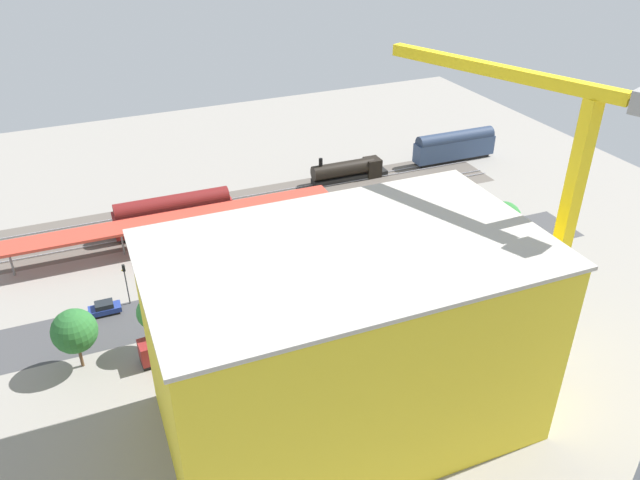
{
  "coord_description": "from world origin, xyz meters",
  "views": [
    {
      "loc": [
        23.46,
        69.51,
        48.73
      ],
      "look_at": [
        -6.51,
        0.96,
        5.17
      ],
      "focal_mm": 34.87,
      "sensor_mm": 36.0,
      "label": 1
    }
  ],
  "objects_px": {
    "street_tree_0": "(423,246)",
    "street_tree_3": "(504,219)",
    "freight_coach_far": "(174,212)",
    "box_truck_1": "(177,344)",
    "locomotive": "(350,170)",
    "tower_crane": "(544,205)",
    "street_tree_4": "(154,312)",
    "parked_car_0": "(339,254)",
    "passenger_coach": "(455,145)",
    "construction_building": "(346,341)",
    "street_tree_1": "(338,271)",
    "parked_car_4": "(105,309)",
    "platform_canopy_near": "(172,219)",
    "street_tree_5": "(74,331)",
    "parked_car_2": "(230,282)",
    "box_truck_0": "(252,326)",
    "traffic_light": "(125,278)",
    "street_tree_2": "(297,278)",
    "parked_car_1": "(286,268)",
    "box_truck_2": "(362,299)",
    "parked_car_3": "(171,294)"
  },
  "relations": [
    {
      "from": "construction_building",
      "to": "box_truck_0",
      "type": "bearing_deg",
      "value": -73.14
    },
    {
      "from": "street_tree_0",
      "to": "parked_car_3",
      "type": "bearing_deg",
      "value": -14.16
    },
    {
      "from": "street_tree_2",
      "to": "street_tree_3",
      "type": "bearing_deg",
      "value": -177.12
    },
    {
      "from": "freight_coach_far",
      "to": "parked_car_2",
      "type": "xyz_separation_m",
      "value": [
        -3.42,
        19.07,
        -2.45
      ]
    },
    {
      "from": "parked_car_4",
      "to": "street_tree_3",
      "type": "bearing_deg",
      "value": 172.01
    },
    {
      "from": "box_truck_2",
      "to": "box_truck_1",
      "type": "bearing_deg",
      "value": -1.39
    },
    {
      "from": "platform_canopy_near",
      "to": "street_tree_5",
      "type": "relative_size",
      "value": 6.65
    },
    {
      "from": "tower_crane",
      "to": "box_truck_1",
      "type": "bearing_deg",
      "value": -24.44
    },
    {
      "from": "street_tree_1",
      "to": "traffic_light",
      "type": "distance_m",
      "value": 27.63
    },
    {
      "from": "box_truck_2",
      "to": "street_tree_5",
      "type": "height_order",
      "value": "street_tree_5"
    },
    {
      "from": "construction_building",
      "to": "street_tree_0",
      "type": "xyz_separation_m",
      "value": [
        -21.35,
        -19.78,
        -5.16
      ]
    },
    {
      "from": "parked_car_4",
      "to": "traffic_light",
      "type": "distance_m",
      "value": 4.71
    },
    {
      "from": "traffic_light",
      "to": "passenger_coach",
      "type": "bearing_deg",
      "value": -160.54
    },
    {
      "from": "box_truck_2",
      "to": "street_tree_1",
      "type": "height_order",
      "value": "street_tree_1"
    },
    {
      "from": "street_tree_5",
      "to": "locomotive",
      "type": "bearing_deg",
      "value": -146.28
    },
    {
      "from": "platform_canopy_near",
      "to": "parked_car_1",
      "type": "height_order",
      "value": "platform_canopy_near"
    },
    {
      "from": "parked_car_0",
      "to": "box_truck_0",
      "type": "height_order",
      "value": "box_truck_0"
    },
    {
      "from": "parked_car_3",
      "to": "tower_crane",
      "type": "height_order",
      "value": "tower_crane"
    },
    {
      "from": "parked_car_1",
      "to": "tower_crane",
      "type": "bearing_deg",
      "value": 122.66
    },
    {
      "from": "passenger_coach",
      "to": "tower_crane",
      "type": "xyz_separation_m",
      "value": [
        27.42,
        52.87,
        16.96
      ]
    },
    {
      "from": "tower_crane",
      "to": "construction_building",
      "type": "bearing_deg",
      "value": 0.87
    },
    {
      "from": "parked_car_2",
      "to": "traffic_light",
      "type": "xyz_separation_m",
      "value": [
        13.34,
        -1.52,
        3.29
      ]
    },
    {
      "from": "parked_car_4",
      "to": "traffic_light",
      "type": "relative_size",
      "value": 0.68
    },
    {
      "from": "parked_car_3",
      "to": "parked_car_0",
      "type": "bearing_deg",
      "value": -179.06
    },
    {
      "from": "locomotive",
      "to": "tower_crane",
      "type": "bearing_deg",
      "value": 85.21
    },
    {
      "from": "parked_car_0",
      "to": "box_truck_1",
      "type": "height_order",
      "value": "box_truck_1"
    },
    {
      "from": "parked_car_0",
      "to": "street_tree_5",
      "type": "distance_m",
      "value": 38.51
    },
    {
      "from": "construction_building",
      "to": "street_tree_4",
      "type": "height_order",
      "value": "construction_building"
    },
    {
      "from": "street_tree_4",
      "to": "street_tree_2",
      "type": "bearing_deg",
      "value": -179.81
    },
    {
      "from": "box_truck_1",
      "to": "street_tree_1",
      "type": "bearing_deg",
      "value": -173.73
    },
    {
      "from": "street_tree_3",
      "to": "traffic_light",
      "type": "relative_size",
      "value": 1.37
    },
    {
      "from": "parked_car_0",
      "to": "street_tree_3",
      "type": "height_order",
      "value": "street_tree_3"
    },
    {
      "from": "street_tree_2",
      "to": "construction_building",
      "type": "bearing_deg",
      "value": 82.65
    },
    {
      "from": "parked_car_3",
      "to": "street_tree_0",
      "type": "bearing_deg",
      "value": 165.84
    },
    {
      "from": "passenger_coach",
      "to": "parked_car_2",
      "type": "bearing_deg",
      "value": 25.15
    },
    {
      "from": "parked_car_4",
      "to": "tower_crane",
      "type": "distance_m",
      "value": 54.83
    },
    {
      "from": "parked_car_0",
      "to": "street_tree_1",
      "type": "xyz_separation_m",
      "value": [
        4.6,
        9.55,
        3.96
      ]
    },
    {
      "from": "street_tree_0",
      "to": "street_tree_3",
      "type": "xyz_separation_m",
      "value": [
        -14.32,
        -0.9,
        0.65
      ]
    },
    {
      "from": "locomotive",
      "to": "parked_car_4",
      "type": "distance_m",
      "value": 53.28
    },
    {
      "from": "freight_coach_far",
      "to": "box_truck_1",
      "type": "distance_m",
      "value": 31.1
    },
    {
      "from": "locomotive",
      "to": "traffic_light",
      "type": "height_order",
      "value": "traffic_light"
    },
    {
      "from": "parked_car_2",
      "to": "street_tree_5",
      "type": "distance_m",
      "value": 22.51
    },
    {
      "from": "box_truck_2",
      "to": "parked_car_3",
      "type": "bearing_deg",
      "value": -28.47
    },
    {
      "from": "street_tree_4",
      "to": "parked_car_2",
      "type": "bearing_deg",
      "value": -141.64
    },
    {
      "from": "passenger_coach",
      "to": "street_tree_2",
      "type": "distance_m",
      "value": 58.28
    },
    {
      "from": "freight_coach_far",
      "to": "street_tree_4",
      "type": "xyz_separation_m",
      "value": [
        8.04,
        28.14,
        2.04
      ]
    },
    {
      "from": "passenger_coach",
      "to": "construction_building",
      "type": "relative_size",
      "value": 0.48
    },
    {
      "from": "box_truck_1",
      "to": "street_tree_4",
      "type": "bearing_deg",
      "value": -52.87
    },
    {
      "from": "construction_building",
      "to": "traffic_light",
      "type": "distance_m",
      "value": 34.81
    },
    {
      "from": "parked_car_1",
      "to": "street_tree_4",
      "type": "relative_size",
      "value": 0.57
    }
  ]
}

